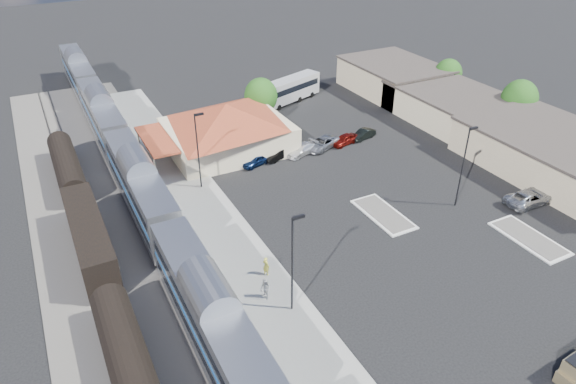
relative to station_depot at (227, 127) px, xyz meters
name	(u,v)px	position (x,y,z in m)	size (l,w,h in m)	color
ground	(362,235)	(4.56, -24.00, -3.13)	(280.00, 280.00, 0.00)	black
railbed	(128,250)	(-16.44, -16.00, -3.07)	(16.00, 100.00, 0.12)	#4C4944
platform	(226,235)	(-7.44, -18.00, -3.04)	(5.50, 92.00, 0.18)	gray
passenger_train	(141,189)	(-13.44, -10.04, -0.26)	(3.00, 104.00, 5.55)	silver
freight_cars	(90,239)	(-19.44, -15.26, -1.21)	(2.80, 46.00, 4.00)	black
station_depot	(227,127)	(0.00, 0.00, 0.00)	(18.35, 12.24, 6.20)	beige
buildings_east	(472,114)	(32.56, -9.72, -0.86)	(14.40, 51.40, 4.80)	#C6B28C
traffic_island_south	(383,214)	(8.56, -22.00, -3.03)	(3.30, 7.50, 0.21)	silver
traffic_island_north	(529,238)	(18.56, -32.00, -3.03)	(3.30, 7.50, 0.21)	silver
lamp_plat_s	(293,257)	(-6.34, -30.00, 2.21)	(1.08, 0.25, 9.00)	black
lamp_plat_n	(198,145)	(-6.34, -8.00, 2.21)	(1.08, 0.25, 9.00)	black
lamp_lot	(464,161)	(16.66, -24.00, 2.21)	(1.08, 0.25, 9.00)	black
tree_east_b	(519,99)	(38.56, -12.00, 1.09)	(4.94, 4.94, 6.96)	#382314
tree_east_c	(448,74)	(38.56, 2.00, 0.63)	(4.41, 4.41, 6.21)	#382314
tree_depot	(261,96)	(7.56, 6.00, 0.89)	(4.71, 4.71, 6.63)	#382314
suv	(529,198)	(23.64, -27.43, -2.33)	(2.66, 5.76, 1.60)	#A4A7AC
coach_bus	(289,89)	(14.87, 11.44, -0.95)	(12.00, 6.41, 3.79)	silver
person_a	(266,266)	(-6.44, -25.18, -2.04)	(0.66, 0.44, 1.82)	#DED745
person_b	(265,289)	(-7.80, -27.93, -2.00)	(0.93, 0.72, 1.91)	silver
parked_car_a	(256,160)	(1.40, -5.68, -2.45)	(1.61, 4.00, 1.36)	#0D1D42
parked_car_b	(278,153)	(4.60, -5.38, -2.43)	(1.49, 4.28, 1.41)	black
parked_car_c	(302,149)	(7.80, -5.68, -2.45)	(1.91, 4.69, 1.36)	white
parked_car_d	(322,143)	(11.00, -5.38, -2.39)	(2.45, 5.31, 1.47)	gray
parked_car_e	(344,140)	(14.20, -5.68, -2.44)	(1.62, 4.03, 1.37)	maroon
parked_car_f	(363,134)	(17.40, -5.38, -2.49)	(1.36, 3.90, 1.28)	black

